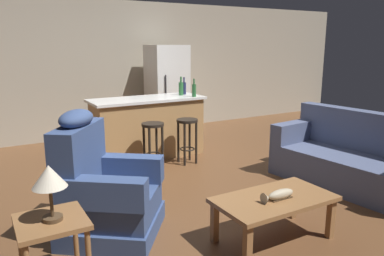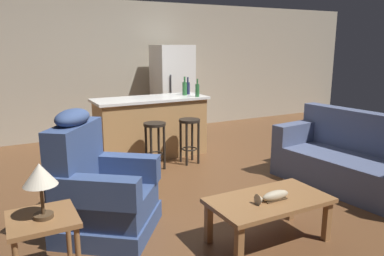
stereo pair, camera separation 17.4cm
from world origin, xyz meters
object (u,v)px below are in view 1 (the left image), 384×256
at_px(coffee_table, 274,203).
at_px(fish_figurine, 278,195).
at_px(end_table, 52,232).
at_px(refrigerator, 167,91).
at_px(bottle_tall_green, 194,90).
at_px(bottle_short_amber, 181,88).
at_px(table_lamp, 49,179).
at_px(couch, 352,160).
at_px(bottle_wine_dark, 184,88).
at_px(bar_stool_right, 187,133).
at_px(recliner_near_lamp, 103,192).
at_px(kitchen_island, 148,127).
at_px(bar_stool_left, 153,137).

distance_m(coffee_table, fish_figurine, 0.11).
xyz_separation_m(end_table, refrigerator, (2.90, 3.98, 0.42)).
xyz_separation_m(coffee_table, refrigerator, (1.02, 4.24, 0.52)).
xyz_separation_m(bottle_tall_green, bottle_short_amber, (-0.09, 0.27, 0.01)).
bearing_deg(table_lamp, bottle_short_amber, 47.60).
bearing_deg(end_table, fish_figurine, -9.57).
xyz_separation_m(couch, bottle_wine_dark, (-1.01, 2.58, 0.72)).
bearing_deg(bottle_tall_green, end_table, -136.60).
height_order(bar_stool_right, refrigerator, refrigerator).
height_order(bar_stool_right, bottle_tall_green, bottle_tall_green).
height_order(recliner_near_lamp, refrigerator, refrigerator).
distance_m(coffee_table, recliner_near_lamp, 1.59).
xyz_separation_m(fish_figurine, bottle_short_amber, (0.70, 3.10, 0.60)).
distance_m(table_lamp, refrigerator, 4.93).
relative_size(couch, recliner_near_lamp, 1.65).
height_order(end_table, bottle_tall_green, bottle_tall_green).
xyz_separation_m(recliner_near_lamp, kitchen_island, (1.38, 2.13, 0.06)).
relative_size(kitchen_island, bottle_short_amber, 5.90).
bearing_deg(recliner_near_lamp, bar_stool_right, 77.63).
bearing_deg(fish_figurine, recliner_near_lamp, 143.57).
xyz_separation_m(kitchen_island, bottle_short_amber, (0.62, 0.01, 0.59)).
xyz_separation_m(bar_stool_left, bottle_wine_dark, (0.90, 0.71, 0.59)).
distance_m(coffee_table, bottle_short_amber, 3.20).
height_order(fish_figurine, table_lamp, table_lamp).
bearing_deg(bottle_tall_green, bottle_short_amber, 108.84).
distance_m(couch, bar_stool_left, 2.68).
distance_m(table_lamp, bar_stool_right, 3.20).
height_order(end_table, refrigerator, refrigerator).
distance_m(kitchen_island, bar_stool_right, 0.73).
relative_size(refrigerator, bottle_short_amber, 5.77).
bearing_deg(coffee_table, bar_stool_left, 92.80).
xyz_separation_m(kitchen_island, bottle_wine_dark, (0.71, 0.08, 0.58)).
relative_size(couch, table_lamp, 4.83).
bearing_deg(refrigerator, kitchen_island, -128.19).
xyz_separation_m(recliner_near_lamp, bottle_wine_dark, (2.09, 2.21, 0.64)).
bearing_deg(table_lamp, recliner_near_lamp, 49.63).
relative_size(recliner_near_lamp, end_table, 2.14).
height_order(fish_figurine, couch, couch).
relative_size(kitchen_island, bottle_wine_dark, 6.29).
height_order(kitchen_island, bottle_tall_green, bottle_tall_green).
distance_m(recliner_near_lamp, kitchen_island, 2.54).
bearing_deg(bar_stool_left, bar_stool_right, 0.00).
bearing_deg(bottle_short_amber, bar_stool_right, -111.06).
height_order(coffee_table, bottle_tall_green, bottle_tall_green).
bearing_deg(bar_stool_right, table_lamp, -136.93).
height_order(table_lamp, kitchen_island, table_lamp).
bearing_deg(refrigerator, bottle_tall_green, -99.22).
relative_size(end_table, bottle_wine_dark, 1.96).
height_order(fish_figurine, bottle_short_amber, bottle_short_amber).
height_order(kitchen_island, bottle_wine_dark, bottle_wine_dark).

